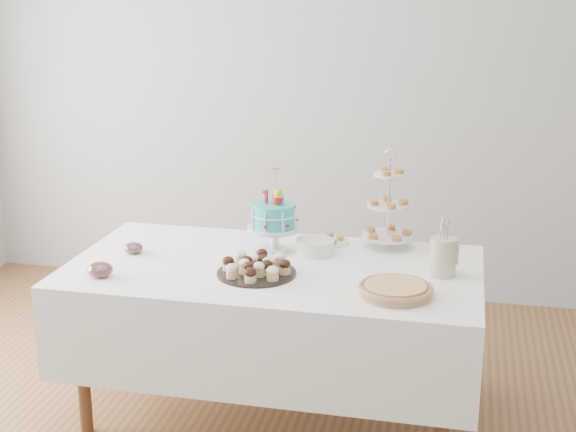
% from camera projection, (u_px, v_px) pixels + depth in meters
% --- Properties ---
extents(walls, '(5.04, 4.04, 2.70)m').
position_uv_depth(walls, '(255.00, 157.00, 3.31)').
color(walls, '#A1A4A7').
rests_on(walls, floor).
extents(table, '(1.92, 1.02, 0.77)m').
position_uv_depth(table, '(274.00, 310.00, 3.81)').
color(table, white).
rests_on(table, floor).
extents(birthday_cake, '(0.27, 0.27, 0.41)m').
position_uv_depth(birthday_cake, '(275.00, 229.00, 3.92)').
color(birthday_cake, silver).
rests_on(birthday_cake, table).
extents(cupcake_tray, '(0.36, 0.36, 0.08)m').
position_uv_depth(cupcake_tray, '(256.00, 266.00, 3.62)').
color(cupcake_tray, black).
rests_on(cupcake_tray, table).
extents(pie, '(0.32, 0.32, 0.05)m').
position_uv_depth(pie, '(396.00, 289.00, 3.38)').
color(pie, tan).
rests_on(pie, table).
extents(tiered_stand, '(0.26, 0.26, 0.50)m').
position_uv_depth(tiered_stand, '(388.00, 206.00, 3.96)').
color(tiered_stand, silver).
rests_on(tiered_stand, table).
extents(plate_stack, '(0.19, 0.19, 0.07)m').
position_uv_depth(plate_stack, '(315.00, 247.00, 3.90)').
color(plate_stack, silver).
rests_on(plate_stack, table).
extents(pastry_plate, '(0.22, 0.22, 0.03)m').
position_uv_depth(pastry_plate, '(327.00, 240.00, 4.08)').
color(pastry_plate, silver).
rests_on(pastry_plate, table).
extents(jam_bowl_a, '(0.11, 0.11, 0.07)m').
position_uv_depth(jam_bowl_a, '(100.00, 270.00, 3.60)').
color(jam_bowl_a, silver).
rests_on(jam_bowl_a, table).
extents(jam_bowl_b, '(0.09, 0.09, 0.06)m').
position_uv_depth(jam_bowl_b, '(134.00, 248.00, 3.91)').
color(jam_bowl_b, silver).
rests_on(jam_bowl_b, table).
extents(utensil_pitcher, '(0.13, 0.12, 0.27)m').
position_uv_depth(utensil_pitcher, '(443.00, 255.00, 3.59)').
color(utensil_pitcher, beige).
rests_on(utensil_pitcher, table).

